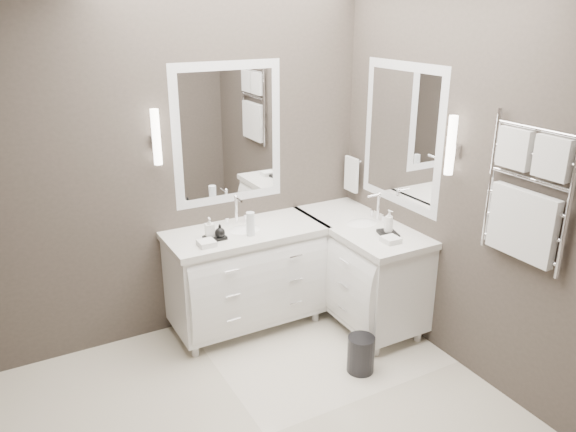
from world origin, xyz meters
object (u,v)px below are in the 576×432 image
vanity_right (360,265)px  waste_bin (361,354)px  towel_ladder (526,200)px  vanity_back (246,272)px

vanity_right → waste_bin: vanity_right is taller
vanity_right → towel_ladder: bearing=-80.2°
vanity_right → towel_ladder: size_ratio=1.38×
vanity_right → waste_bin: bearing=-123.9°
vanity_back → vanity_right: same height
towel_ladder → waste_bin: towel_ladder is taller
vanity_back → waste_bin: (0.45, -0.96, -0.35)m
towel_ladder → waste_bin: bearing=134.3°
towel_ladder → waste_bin: 1.56m
vanity_back → vanity_right: 0.93m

